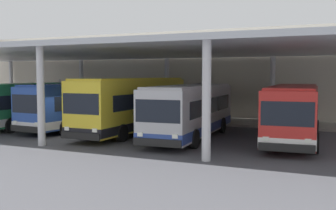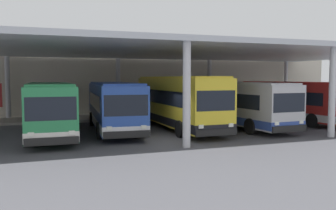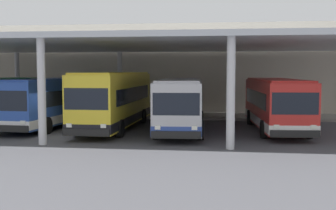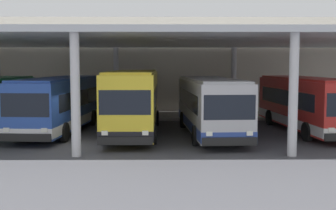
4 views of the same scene
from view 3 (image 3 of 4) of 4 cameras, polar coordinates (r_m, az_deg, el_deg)
name	(u,v)px [view 3 (image 3 of 4)]	position (r m, az deg, el deg)	size (l,w,h in m)	color
ground_plane	(62,137)	(25.20, -13.59, -4.06)	(200.00, 200.00, 0.00)	#47474C
platform_kerb	(115,115)	(36.30, -6.85, -1.24)	(42.00, 4.50, 0.18)	gray
station_building_facade	(124,69)	(39.28, -5.71, 4.68)	(48.00, 1.60, 7.69)	beige
canopy_shelter	(91,46)	(30.16, -9.95, 7.46)	(40.00, 17.00, 5.55)	silver
bus_second_bay	(52,102)	(29.88, -14.71, 0.43)	(3.29, 10.69, 3.17)	#284CA8
bus_middle_bay	(115,100)	(27.99, -6.92, 0.67)	(2.75, 11.34, 3.57)	yellow
bus_far_bay	(181,104)	(26.64, 1.68, 0.11)	(3.15, 10.66, 3.17)	#B7B7BC
bus_departing	(276,104)	(27.80, 13.76, 0.16)	(3.28, 10.68, 3.17)	red
bench_waiting	(142,108)	(35.82, -3.37, -0.38)	(1.80, 0.45, 0.92)	brown
trash_bin	(107,108)	(36.11, -7.87, -0.35)	(0.52, 0.52, 0.98)	#236638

